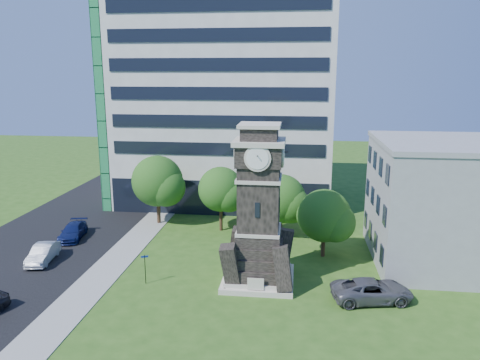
# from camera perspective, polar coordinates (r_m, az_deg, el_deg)

# --- Properties ---
(ground) EXTENTS (160.00, 160.00, 0.00)m
(ground) POSITION_cam_1_polar(r_m,az_deg,el_deg) (35.74, -2.96, -13.30)
(ground) COLOR #2B5217
(ground) RESTS_ON ground
(sidewalk) EXTENTS (3.00, 70.00, 0.06)m
(sidewalk) POSITION_cam_1_polar(r_m,az_deg,el_deg) (42.60, -14.62, -9.20)
(sidewalk) COLOR gray
(sidewalk) RESTS_ON ground
(street) EXTENTS (14.00, 80.00, 0.02)m
(street) POSITION_cam_1_polar(r_m,az_deg,el_deg) (46.32, -24.55, -8.19)
(street) COLOR black
(street) RESTS_ON ground
(clock_tower) EXTENTS (5.40, 5.40, 12.22)m
(clock_tower) POSITION_cam_1_polar(r_m,az_deg,el_deg) (35.25, 2.32, -4.41)
(clock_tower) COLOR beige
(clock_tower) RESTS_ON ground
(office_tall) EXTENTS (26.20, 15.11, 28.60)m
(office_tall) POSITION_cam_1_polar(r_m,az_deg,el_deg) (58.08, -1.83, 11.43)
(office_tall) COLOR white
(office_tall) RESTS_ON ground
(office_low) EXTENTS (15.20, 12.20, 10.40)m
(office_low) POSITION_cam_1_polar(r_m,az_deg,el_deg) (43.35, 26.02, -2.52)
(office_low) COLOR #95989A
(office_low) RESTS_ON ground
(car_street_mid) EXTENTS (2.19, 4.64, 1.47)m
(car_street_mid) POSITION_cam_1_polar(r_m,az_deg,el_deg) (43.74, -22.89, -8.24)
(car_street_mid) COLOR silver
(car_street_mid) RESTS_ON ground
(car_street_north) EXTENTS (2.78, 5.09, 1.40)m
(car_street_north) POSITION_cam_1_polar(r_m,az_deg,el_deg) (48.57, -19.69, -5.92)
(car_street_north) COLOR #111B4D
(car_street_north) RESTS_ON ground
(car_east_lot) EXTENTS (6.11, 3.69, 1.59)m
(car_east_lot) POSITION_cam_1_polar(r_m,az_deg,el_deg) (35.17, 15.79, -12.83)
(car_east_lot) COLOR #55555A
(car_east_lot) RESTS_ON ground
(park_bench) EXTENTS (1.72, 0.46, 0.89)m
(park_bench) POSITION_cam_1_polar(r_m,az_deg,el_deg) (35.36, -0.50, -12.73)
(park_bench) COLOR black
(park_bench) RESTS_ON ground
(street_sign) EXTENTS (0.56, 0.06, 2.34)m
(street_sign) POSITION_cam_1_polar(r_m,az_deg,el_deg) (36.87, -11.50, -10.20)
(street_sign) COLOR black
(street_sign) RESTS_ON ground
(tree_nw) EXTENTS (5.92, 5.38, 7.34)m
(tree_nw) POSITION_cam_1_polar(r_m,az_deg,el_deg) (49.97, -9.95, -0.33)
(tree_nw) COLOR #332114
(tree_nw) RESTS_ON ground
(tree_nc) EXTENTS (4.99, 4.53, 6.62)m
(tree_nc) POSITION_cam_1_polar(r_m,az_deg,el_deg) (47.06, -2.29, -1.33)
(tree_nc) COLOR #332114
(tree_nc) RESTS_ON ground
(tree_ne) EXTENTS (5.32, 4.83, 6.21)m
(tree_ne) POSITION_cam_1_polar(r_m,az_deg,el_deg) (45.76, 5.10, -2.49)
(tree_ne) COLOR #332114
(tree_ne) RESTS_ON ground
(tree_east) EXTENTS (5.07, 4.60, 6.04)m
(tree_east) POSITION_cam_1_polar(r_m,az_deg,el_deg) (41.21, 10.32, -4.49)
(tree_east) COLOR #332114
(tree_east) RESTS_ON ground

